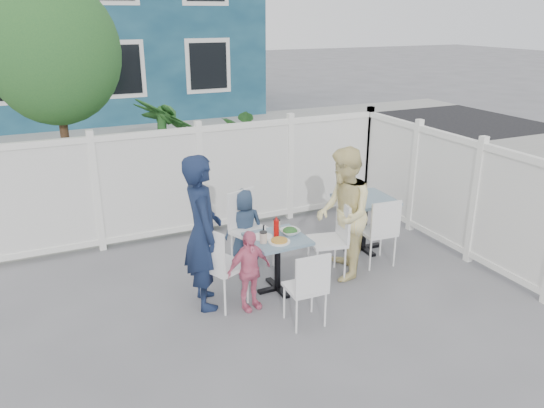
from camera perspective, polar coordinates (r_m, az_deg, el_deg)
name	(u,v)px	position (r m, az deg, el deg)	size (l,w,h in m)	color
ground	(261,310)	(5.98, -1.21, -11.36)	(80.00, 80.00, 0.00)	slate
near_sidewalk	(172,204)	(9.26, -10.68, -0.01)	(24.00, 2.60, 0.01)	gray
street	(131,155)	(12.74, -14.92, 5.12)	(24.00, 5.00, 0.01)	black
far_sidewalk	(110,130)	(15.73, -17.03, 7.65)	(24.00, 1.60, 0.01)	gray
building	(67,16)	(18.75, -21.22, 18.30)	(11.00, 6.00, 6.00)	#11374F
fence_back	(200,182)	(7.76, -7.70, 2.32)	(5.86, 0.08, 1.60)	white
fence_right	(442,192)	(7.66, 17.87, 1.28)	(0.08, 3.66, 1.60)	white
tree	(54,53)	(8.02, -22.44, 14.81)	(1.80, 1.62, 3.59)	#382316
potted_shrub_a	(169,161)	(8.29, -11.00, 4.59)	(1.08, 1.08, 1.93)	#215325
potted_shrub_b	(269,163)	(8.76, -0.37, 4.45)	(1.39, 1.20, 1.54)	#215325
main_table	(278,249)	(6.15, 0.60, -4.90)	(0.65, 0.65, 0.67)	#415D77
spare_table	(365,210)	(7.30, 9.96, -0.62)	(0.74, 0.74, 0.75)	#415D77
chair_left	(218,261)	(5.82, -5.83, -6.10)	(0.57, 0.57, 0.96)	white
chair_right	(334,234)	(6.52, 6.65, -3.22)	(0.50, 0.52, 0.96)	white
chair_back	(248,223)	(6.74, -2.62, -2.09)	(0.58, 0.57, 1.00)	white
chair_near	(308,284)	(5.48, 3.92, -8.58)	(0.40, 0.39, 0.85)	white
chair_spare	(381,228)	(6.87, 11.60, -2.52)	(0.44, 0.43, 0.91)	white
man	(203,232)	(5.78, -7.46, -3.04)	(0.63, 0.41, 1.73)	#14203D
woman	(343,214)	(6.44, 7.68, -1.08)	(0.79, 0.62, 1.63)	#F3D450
boy	(244,226)	(6.86, -3.02, -2.42)	(0.49, 0.32, 1.00)	#25364F
toddler	(249,270)	(5.81, -2.49, -7.15)	(0.54, 0.23, 0.92)	pink
plate_main	(279,242)	(5.96, 0.79, -4.07)	(0.25, 0.25, 0.02)	white
plate_side	(262,237)	(6.09, -1.03, -3.54)	(0.23, 0.23, 0.02)	white
salad_bowl	(290,232)	(6.17, 1.95, -3.01)	(0.23, 0.23, 0.06)	white
coffee_cup_a	(263,238)	(5.93, -0.94, -3.64)	(0.08, 0.08, 0.12)	beige
coffee_cup_b	(277,225)	(6.26, 0.50, -2.32)	(0.09, 0.09, 0.13)	beige
ketchup_bottle	(276,228)	(6.08, 0.47, -2.65)	(0.06, 0.06, 0.20)	#AB0A08
salt_shaker	(265,228)	(6.26, -0.77, -2.61)	(0.03, 0.03, 0.07)	white
pepper_shaker	(264,228)	(6.26, -0.88, -2.61)	(0.03, 0.03, 0.07)	black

